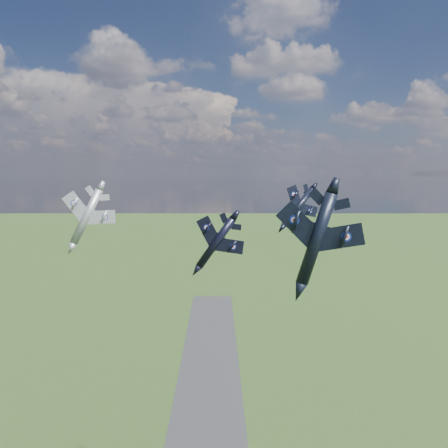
{
  "coord_description": "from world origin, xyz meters",
  "views": [
    {
      "loc": [
        3.88,
        -65.36,
        90.58
      ],
      "look_at": [
        4.99,
        7.98,
        82.11
      ],
      "focal_mm": 35.0,
      "sensor_mm": 36.0,
      "label": 1
    }
  ],
  "objects_px": {
    "jet_lead_navy": "(216,243)",
    "jet_right_navy": "(317,239)",
    "jet_high_navy": "(298,207)",
    "jet_left_silver": "(86,217)"
  },
  "relations": [
    {
      "from": "jet_lead_navy",
      "to": "jet_right_navy",
      "type": "relative_size",
      "value": 0.95
    },
    {
      "from": "jet_high_navy",
      "to": "jet_left_silver",
      "type": "relative_size",
      "value": 0.92
    },
    {
      "from": "jet_lead_navy",
      "to": "jet_right_navy",
      "type": "height_order",
      "value": "jet_right_navy"
    },
    {
      "from": "jet_lead_navy",
      "to": "jet_high_navy",
      "type": "xyz_separation_m",
      "value": [
        17.19,
        15.43,
        5.08
      ]
    },
    {
      "from": "jet_left_silver",
      "to": "jet_high_navy",
      "type": "bearing_deg",
      "value": 6.44
    },
    {
      "from": "jet_right_navy",
      "to": "jet_high_navy",
      "type": "distance_m",
      "value": 42.06
    },
    {
      "from": "jet_high_navy",
      "to": "jet_right_navy",
      "type": "bearing_deg",
      "value": -118.15
    },
    {
      "from": "jet_lead_navy",
      "to": "jet_high_navy",
      "type": "height_order",
      "value": "jet_high_navy"
    },
    {
      "from": "jet_left_silver",
      "to": "jet_right_navy",
      "type": "bearing_deg",
      "value": -50.68
    },
    {
      "from": "jet_lead_navy",
      "to": "jet_high_navy",
      "type": "distance_m",
      "value": 23.65
    }
  ]
}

